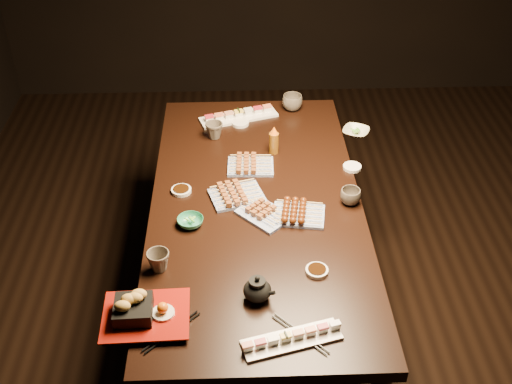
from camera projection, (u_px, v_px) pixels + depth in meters
ground at (300, 327)px, 3.16m from camera, size 5.00×5.00×0.00m
dining_table at (256, 267)px, 2.96m from camera, size 1.30×1.96×0.75m
sushi_platter_near at (292, 337)px, 2.12m from camera, size 0.35×0.18×0.04m
sushi_platter_far at (239, 114)px, 3.30m from camera, size 0.42×0.23×0.05m
yakitori_plate_center at (237, 192)px, 2.75m from camera, size 0.26×0.22×0.06m
yakitori_plate_right at (264, 211)px, 2.65m from camera, size 0.25×0.25×0.05m
yakitori_plate_left at (251, 163)px, 2.94m from camera, size 0.21×0.16×0.05m
tsukune_plate at (299, 212)px, 2.65m from camera, size 0.24×0.19×0.05m
edamame_bowl_green at (190, 222)px, 2.61m from camera, size 0.14×0.14×0.03m
edamame_bowl_cream at (356, 132)px, 3.18m from camera, size 0.17×0.17×0.03m
tempura_tray at (145, 308)px, 2.18m from camera, size 0.30×0.25×0.11m
teacup_near_left at (159, 261)px, 2.39m from camera, size 0.12×0.12×0.08m
teacup_mid_right at (350, 196)px, 2.72m from camera, size 0.09×0.09×0.07m
teacup_far_left at (214, 130)px, 3.14m from camera, size 0.10×0.10×0.08m
teacup_far_right at (292, 102)px, 3.37m from camera, size 0.11×0.11×0.08m
teapot at (257, 288)px, 2.26m from camera, size 0.16×0.16×0.10m
condiment_bottle at (274, 140)px, 3.01m from camera, size 0.05×0.05×0.14m
sauce_dish_west at (181, 190)px, 2.80m from camera, size 0.12×0.12×0.02m
sauce_dish_east at (352, 167)px, 2.94m from camera, size 0.11×0.11×0.01m
sauce_dish_se at (317, 271)px, 2.39m from camera, size 0.11×0.11×0.02m
sauce_dish_nw at (240, 123)px, 3.26m from camera, size 0.12×0.12×0.02m
chopsticks_near at (172, 332)px, 2.16m from camera, size 0.19×0.19×0.01m
chopsticks_se at (300, 334)px, 2.15m from camera, size 0.18×0.19×0.01m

